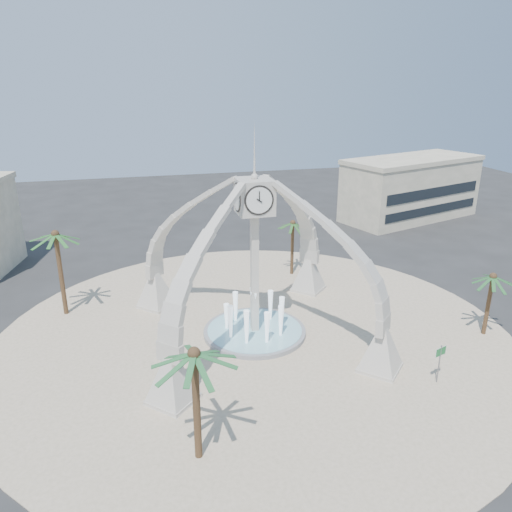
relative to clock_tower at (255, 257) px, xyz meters
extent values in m
plane|color=#282828|center=(0.00, 0.00, -6.49)|extent=(140.00, 140.00, 0.00)
cylinder|color=beige|center=(0.00, 0.00, -6.46)|extent=(40.00, 40.00, 0.06)
cube|color=#BCB3A7|center=(0.00, 0.00, -1.59)|extent=(0.55, 0.55, 9.80)
cube|color=#BCB3A7|center=(0.00, 0.00, 4.56)|extent=(2.50, 2.50, 2.50)
cone|color=#BCB3A7|center=(0.00, 0.00, 7.81)|extent=(0.20, 0.20, 4.00)
cylinder|color=white|center=(0.00, -1.29, 4.56)|extent=(1.84, 0.04, 1.84)
pyramid|color=#BCB3A7|center=(7.07, 7.07, -4.89)|extent=(3.80, 3.80, 3.20)
pyramid|color=#BCB3A7|center=(-7.07, 7.07, -4.89)|extent=(3.80, 3.80, 3.20)
pyramid|color=#BCB3A7|center=(-7.07, -7.07, -4.89)|extent=(3.80, 3.80, 3.20)
pyramid|color=#BCB3A7|center=(7.07, -7.07, -4.89)|extent=(3.80, 3.80, 3.20)
cylinder|color=#99989B|center=(0.00, 0.00, -6.29)|extent=(8.00, 8.00, 0.40)
cylinder|color=#90CDD7|center=(0.00, 0.00, -6.07)|extent=(7.40, 7.40, 0.04)
cone|color=white|center=(0.00, 0.00, -4.47)|extent=(0.60, 0.60, 3.20)
cube|color=beige|center=(30.00, 28.00, -2.49)|extent=(21.49, 13.79, 8.00)
cube|color=beige|center=(30.00, 28.00, 1.81)|extent=(21.87, 14.17, 0.60)
cylinder|color=brown|center=(17.42, -4.53, -3.98)|extent=(0.33, 0.33, 5.02)
cylinder|color=brown|center=(-14.67, 7.52, -2.86)|extent=(0.38, 0.38, 7.26)
cylinder|color=brown|center=(6.85, 11.37, -3.70)|extent=(0.32, 0.32, 5.58)
cylinder|color=brown|center=(-6.24, -12.29, -3.29)|extent=(0.40, 0.40, 6.40)
cylinder|color=slate|center=(9.99, -9.45, -5.09)|extent=(0.09, 0.09, 2.80)
cube|color=#1C7032|center=(9.99, -9.45, -4.14)|extent=(0.92, 0.35, 0.56)
cube|color=white|center=(9.99, -9.45, -4.14)|extent=(0.98, 0.35, 0.64)
camera|label=1|loc=(-8.68, -33.72, 12.53)|focal=35.00mm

